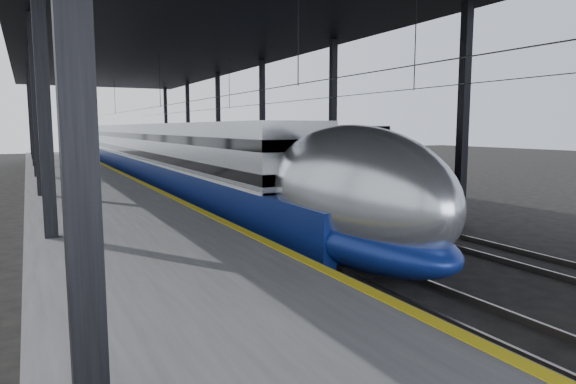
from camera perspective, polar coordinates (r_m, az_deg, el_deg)
ground at (r=12.90m, az=3.70°, el=-11.09°), size 160.00×160.00×0.00m
platform at (r=30.86m, az=-21.58°, el=0.08°), size 6.00×80.00×1.00m
yellow_strip at (r=31.18m, az=-16.50°, el=1.29°), size 0.30×80.00×0.01m
rails at (r=32.61m, az=-7.42°, el=0.14°), size 6.52×80.00×0.16m
canopy at (r=32.01m, az=-12.27°, el=16.13°), size 18.00×75.00×9.47m
tgv_train at (r=40.66m, az=-15.18°, el=4.05°), size 2.98×65.20×4.28m
second_train at (r=48.01m, az=-10.87°, el=4.71°), size 2.99×56.05×4.12m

